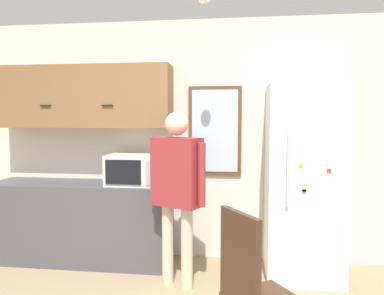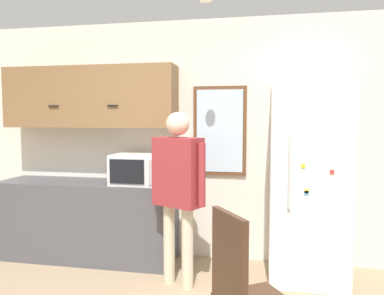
{
  "view_description": "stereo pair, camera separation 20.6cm",
  "coord_description": "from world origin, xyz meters",
  "px_view_note": "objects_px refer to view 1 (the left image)",
  "views": [
    {
      "loc": [
        0.58,
        -2.18,
        1.6
      ],
      "look_at": [
        0.14,
        1.12,
        1.34
      ],
      "focal_mm": 35.0,
      "sensor_mm": 36.0,
      "label": 1
    },
    {
      "loc": [
        0.78,
        -2.15,
        1.6
      ],
      "look_at": [
        0.14,
        1.12,
        1.34
      ],
      "focal_mm": 35.0,
      "sensor_mm": 36.0,
      "label": 2
    }
  ],
  "objects_px": {
    "person": "(177,181)",
    "chair": "(253,286)",
    "microwave": "(133,170)",
    "refrigerator": "(303,181)"
  },
  "relations": [
    {
      "from": "person",
      "to": "refrigerator",
      "type": "distance_m",
      "value": 1.3
    },
    {
      "from": "microwave",
      "to": "refrigerator",
      "type": "xyz_separation_m",
      "value": [
        1.78,
        -0.02,
        -0.08
      ]
    },
    {
      "from": "person",
      "to": "chair",
      "type": "relative_size",
      "value": 1.62
    },
    {
      "from": "microwave",
      "to": "chair",
      "type": "relative_size",
      "value": 0.52
    },
    {
      "from": "microwave",
      "to": "person",
      "type": "relative_size",
      "value": 0.32
    },
    {
      "from": "microwave",
      "to": "person",
      "type": "height_order",
      "value": "person"
    },
    {
      "from": "person",
      "to": "refrigerator",
      "type": "bearing_deg",
      "value": 43.94
    },
    {
      "from": "person",
      "to": "chair",
      "type": "xyz_separation_m",
      "value": [
        0.68,
        -1.1,
        -0.47
      ]
    },
    {
      "from": "refrigerator",
      "to": "chair",
      "type": "bearing_deg",
      "value": -109.6
    },
    {
      "from": "microwave",
      "to": "person",
      "type": "xyz_separation_m",
      "value": [
        0.56,
        -0.45,
        -0.03
      ]
    }
  ]
}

